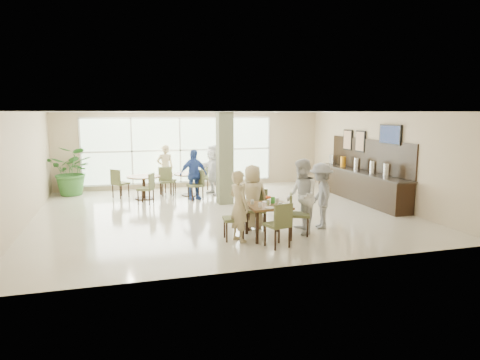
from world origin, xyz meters
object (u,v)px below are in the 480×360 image
object	(u,v)px
main_table	(268,209)
round_table_right	(190,178)
teen_far	(252,197)
teen_standing	(321,196)
adult_a	(193,175)
adult_standing	(165,168)
teen_left	(239,206)
round_table_left	(144,182)
teen_right	(302,196)
potted_plant	(73,171)
buffet_counter	(360,183)
adult_b	(213,170)

from	to	relation	value
main_table	round_table_right	xyz separation A→B (m)	(-0.84, 5.45, -0.08)
round_table_right	teen_far	size ratio (longest dim) A/B	0.71
main_table	teen_standing	bearing A→B (deg)	15.33
adult_a	adult_standing	distance (m)	1.92
main_table	teen_left	bearing A→B (deg)	-173.82
round_table_left	teen_right	size ratio (longest dim) A/B	0.62
adult_a	round_table_left	bearing A→B (deg)	144.49
main_table	potted_plant	xyz separation A→B (m)	(-4.68, 6.58, 0.18)
teen_left	adult_a	xyz separation A→B (m)	(-0.17, 4.78, 0.04)
teen_right	teen_left	bearing A→B (deg)	-73.11
potted_plant	teen_left	world-z (taller)	potted_plant
buffet_counter	teen_far	world-z (taller)	buffet_counter
buffet_counter	main_table	bearing A→B (deg)	-143.50
buffet_counter	teen_right	distance (m)	4.57
teen_left	teen_standing	size ratio (longest dim) A/B	0.97
potted_plant	teen_far	size ratio (longest dim) A/B	1.07
round_table_left	adult_a	bearing A→B (deg)	-19.61
teen_right	teen_standing	distance (m)	0.70
round_table_left	round_table_right	bearing A→B (deg)	7.11
potted_plant	adult_standing	distance (m)	3.11
teen_far	teen_standing	bearing A→B (deg)	166.63
adult_b	adult_standing	bearing A→B (deg)	-140.99
adult_a	round_table_right	bearing A→B (deg)	72.34
main_table	round_table_right	world-z (taller)	same
buffet_counter	teen_right	size ratio (longest dim) A/B	2.70
buffet_counter	potted_plant	size ratio (longest dim) A/B	2.82
main_table	adult_standing	bearing A→B (deg)	103.61
teen_right	round_table_right	bearing A→B (deg)	-152.29
teen_right	adult_b	world-z (taller)	teen_right
teen_standing	adult_b	distance (m)	5.26
main_table	adult_standing	world-z (taller)	adult_standing
adult_b	potted_plant	bearing A→B (deg)	-120.40
adult_a	adult_standing	bearing A→B (deg)	95.70
round_table_right	buffet_counter	distance (m)	5.59
buffet_counter	adult_standing	xyz separation A→B (m)	(-5.83, 3.33, 0.28)
round_table_left	buffet_counter	world-z (taller)	buffet_counter
buffet_counter	adult_standing	world-z (taller)	buffet_counter
round_table_right	teen_standing	xyz separation A→B (m)	(2.33, -5.04, 0.22)
round_table_left	round_table_right	size ratio (longest dim) A/B	0.97
buffet_counter	potted_plant	bearing A→B (deg)	159.05
main_table	adult_a	distance (m)	4.78
teen_far	adult_a	size ratio (longest dim) A/B	0.96
round_table_right	adult_standing	distance (m)	1.29
teen_left	adult_b	distance (m)	5.56
buffet_counter	round_table_left	bearing A→B (deg)	162.53
buffet_counter	adult_standing	distance (m)	6.72
adult_standing	teen_right	bearing A→B (deg)	103.91
round_table_left	potted_plant	size ratio (longest dim) A/B	0.65
round_table_left	teen_left	world-z (taller)	teen_left
round_table_right	teen_far	xyz separation A→B (m)	(0.73, -4.66, 0.21)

